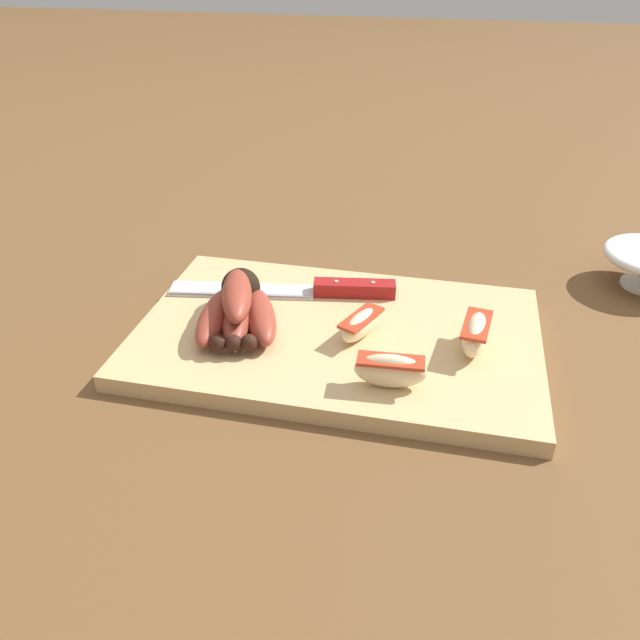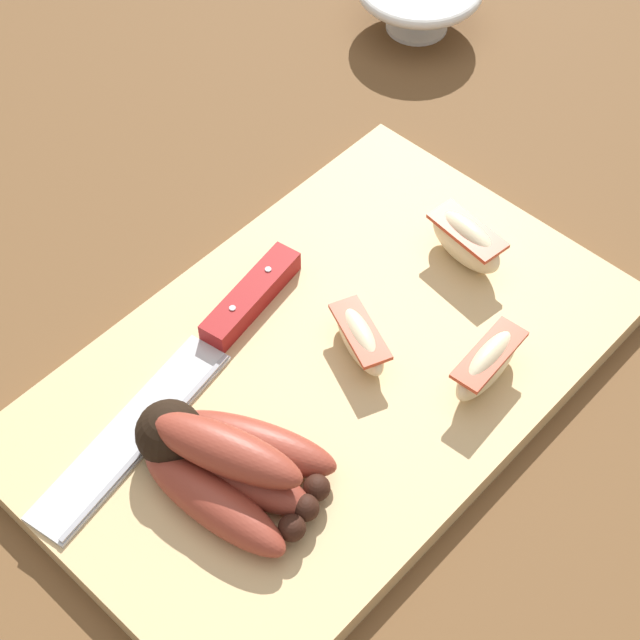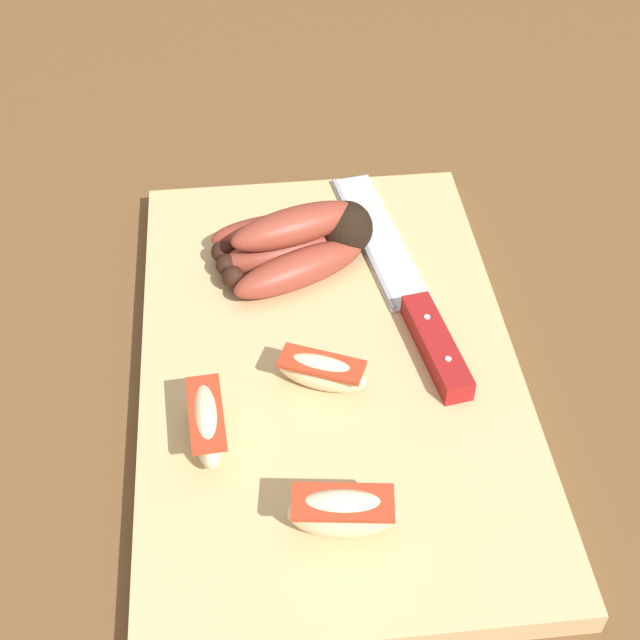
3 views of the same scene
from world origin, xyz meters
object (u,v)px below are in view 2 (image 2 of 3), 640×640
(apple_wedge_near, at_px, (363,341))
(apple_wedge_far, at_px, (463,239))
(chefs_knife, at_px, (213,342))
(ceramic_bowl, at_px, (419,1))
(apple_wedge_middle, at_px, (488,364))
(banana_bunch, at_px, (223,462))

(apple_wedge_near, relative_size, apple_wedge_far, 0.98)
(chefs_knife, bearing_deg, apple_wedge_far, 157.96)
(apple_wedge_near, height_order, apple_wedge_far, apple_wedge_far)
(apple_wedge_near, xyz_separation_m, ceramic_bowl, (-0.34, -0.23, -0.01))
(apple_wedge_near, distance_m, ceramic_bowl, 0.42)
(apple_wedge_near, distance_m, apple_wedge_middle, 0.09)
(apple_wedge_middle, relative_size, apple_wedge_far, 1.02)
(banana_bunch, bearing_deg, chefs_knife, -129.27)
(banana_bunch, height_order, ceramic_bowl, banana_bunch)
(banana_bunch, distance_m, apple_wedge_middle, 0.20)
(apple_wedge_far, bearing_deg, banana_bunch, 1.60)
(apple_wedge_far, bearing_deg, chefs_knife, -22.04)
(banana_bunch, xyz_separation_m, ceramic_bowl, (-0.48, -0.23, -0.01))
(apple_wedge_near, xyz_separation_m, apple_wedge_far, (-0.12, -0.01, 0.01))
(apple_wedge_near, bearing_deg, banana_bunch, 0.66)
(apple_wedge_near, relative_size, apple_wedge_middle, 0.96)
(apple_wedge_far, xyz_separation_m, ceramic_bowl, (-0.22, -0.23, -0.01))
(banana_bunch, height_order, chefs_knife, banana_bunch)
(banana_bunch, bearing_deg, apple_wedge_far, -178.40)
(chefs_knife, height_order, ceramic_bowl, ceramic_bowl)
(apple_wedge_middle, height_order, ceramic_bowl, apple_wedge_middle)
(chefs_knife, relative_size, ceramic_bowl, 2.30)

